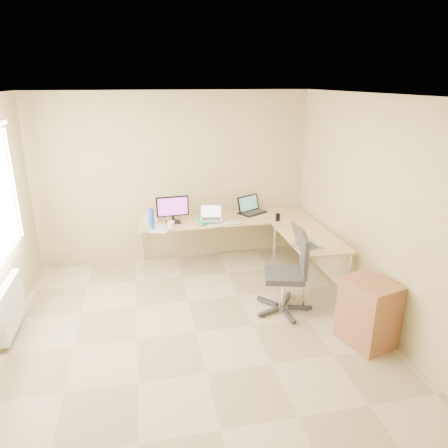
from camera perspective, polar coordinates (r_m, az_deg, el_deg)
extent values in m
plane|color=tan|center=(4.93, -3.78, -14.59)|extent=(4.50, 4.50, 0.00)
plane|color=white|center=(4.10, -4.61, 17.22)|extent=(4.50, 4.50, 0.00)
plane|color=tan|center=(6.50, -6.87, 6.29)|extent=(4.50, 0.00, 4.50)
plane|color=tan|center=(2.37, 3.64, -18.18)|extent=(4.50, 0.00, 4.50)
plane|color=tan|center=(5.05, 20.20, 1.44)|extent=(0.00, 4.50, 4.50)
cube|color=tan|center=(6.49, 0.17, -2.22)|extent=(2.65, 0.70, 0.73)
cube|color=tan|center=(5.89, 11.57, -4.95)|extent=(0.70, 1.30, 0.73)
cube|color=black|center=(6.14, -7.07, 1.99)|extent=(0.49, 0.19, 0.41)
cube|color=#20906D|center=(6.18, -2.65, 0.45)|extent=(0.24, 0.30, 0.05)
cube|color=silver|center=(6.10, -1.81, 1.49)|extent=(0.37, 0.31, 0.21)
cube|color=black|center=(6.58, 3.96, 2.63)|extent=(0.53, 0.48, 0.27)
cube|color=white|center=(6.07, -0.37, -0.02)|extent=(0.42, 0.23, 0.02)
ellipsoid|color=beige|center=(6.12, 2.12, 0.21)|extent=(0.10, 0.08, 0.03)
imported|color=white|center=(5.96, -7.32, -0.11)|extent=(0.12, 0.12, 0.10)
cylinder|color=white|center=(6.01, -3.48, -0.18)|extent=(0.15, 0.15, 0.03)
cylinder|color=#2348A7|center=(5.91, -9.96, 0.65)|extent=(0.09, 0.09, 0.31)
cube|color=silver|center=(5.97, -8.84, -0.65)|extent=(0.32, 0.39, 0.01)
cube|color=beige|center=(6.34, -10.06, 0.84)|extent=(0.25, 0.20, 0.08)
cylinder|color=white|center=(6.40, -7.70, 2.06)|extent=(0.25, 0.25, 0.27)
cylinder|color=black|center=(6.27, 7.39, 0.92)|extent=(0.07, 0.07, 0.11)
cube|color=#ADADB7|center=(5.34, 11.45, -1.84)|extent=(0.41, 0.35, 0.25)
cube|color=#292929|center=(5.14, 8.23, -6.79)|extent=(0.73, 0.73, 1.00)
cube|color=brown|center=(4.83, 19.22, -11.48)|extent=(0.57, 0.64, 0.74)
cube|color=white|center=(5.28, -27.28, -10.01)|extent=(0.09, 0.80, 0.55)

